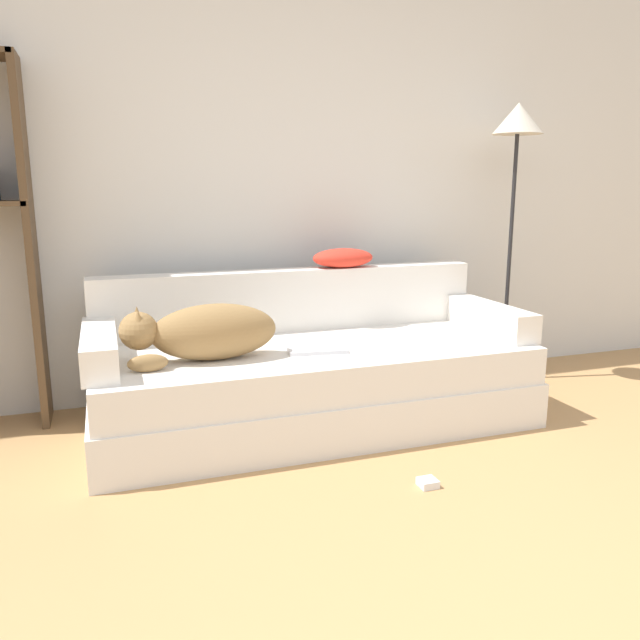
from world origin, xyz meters
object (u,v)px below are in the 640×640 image
at_px(floor_lamp, 516,149).
at_px(couch, 314,385).
at_px(throw_pillow, 343,258).
at_px(power_adapter, 428,483).
at_px(laptop, 316,348).
at_px(dog, 204,332).

bearing_deg(floor_lamp, couch, -166.99).
height_order(couch, floor_lamp, floor_lamp).
bearing_deg(throw_pillow, power_adapter, -94.13).
bearing_deg(power_adapter, laptop, 108.05).
bearing_deg(dog, couch, 9.83).
bearing_deg(floor_lamp, power_adapter, -135.49).
xyz_separation_m(dog, power_adapter, (0.78, -0.72, -0.53)).
height_order(couch, power_adapter, couch).
distance_m(dog, laptop, 0.56).
relative_size(laptop, throw_pillow, 0.88).
relative_size(dog, laptop, 2.29).
bearing_deg(couch, dog, -170.17).
bearing_deg(floor_lamp, dog, -167.91).
height_order(dog, power_adapter, dog).
bearing_deg(couch, throw_pillow, 51.32).
relative_size(couch, floor_lamp, 1.30).
relative_size(laptop, power_adapter, 4.23).
xyz_separation_m(laptop, power_adapter, (0.24, -0.72, -0.41)).
relative_size(throw_pillow, floor_lamp, 0.21).
bearing_deg(floor_lamp, laptop, -163.45).
height_order(dog, throw_pillow, throw_pillow).
distance_m(throw_pillow, floor_lamp, 1.24).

